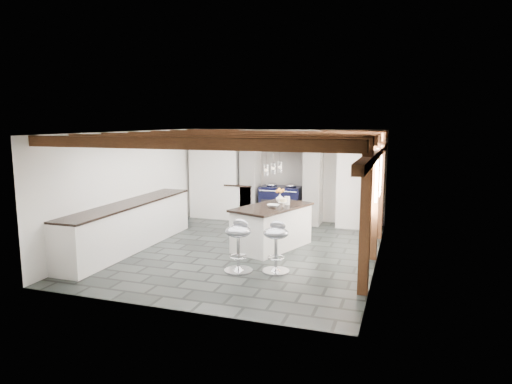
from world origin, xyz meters
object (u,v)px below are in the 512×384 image
(bar_stool_near, at_px, (276,241))
(bar_stool_far, at_px, (239,240))
(range_cooker, at_px, (281,203))
(kitchen_island, at_px, (272,226))

(bar_stool_near, distance_m, bar_stool_far, 0.63)
(range_cooker, height_order, bar_stool_near, range_cooker)
(bar_stool_far, bearing_deg, kitchen_island, 102.93)
(range_cooker, xyz_separation_m, bar_stool_near, (0.94, -3.74, 0.07))
(bar_stool_near, bearing_deg, kitchen_island, 122.73)
(kitchen_island, relative_size, bar_stool_near, 2.22)
(bar_stool_far, bearing_deg, bar_stool_near, 33.10)
(bar_stool_near, relative_size, bar_stool_far, 0.97)
(range_cooker, xyz_separation_m, kitchen_island, (0.46, -2.34, -0.03))
(range_cooker, bearing_deg, kitchen_island, -78.85)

